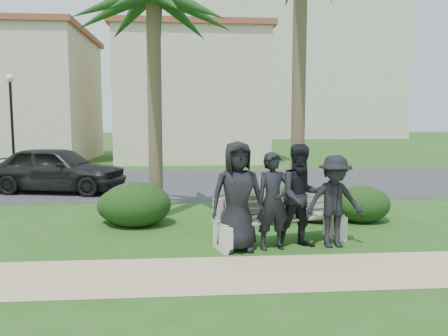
{
  "coord_description": "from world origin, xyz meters",
  "views": [
    {
      "loc": [
        -1.22,
        -8.02,
        2.25
      ],
      "look_at": [
        -0.49,
        1.0,
        1.27
      ],
      "focal_mm": 35.0,
      "sensor_mm": 36.0,
      "label": 1
    }
  ],
  "objects_px": {
    "street_lamp": "(11,105)",
    "car_a": "(57,169)",
    "man_c": "(302,196)",
    "park_bench": "(281,222)",
    "man_d": "(334,201)",
    "man_b": "(273,201)",
    "man_a": "(238,196)"
  },
  "relations": [
    {
      "from": "man_d",
      "to": "car_a",
      "type": "xyz_separation_m",
      "value": [
        -6.76,
        6.64,
        -0.09
      ]
    },
    {
      "from": "park_bench",
      "to": "man_a",
      "type": "distance_m",
      "value": 1.09
    },
    {
      "from": "park_bench",
      "to": "man_b",
      "type": "distance_m",
      "value": 0.62
    },
    {
      "from": "park_bench",
      "to": "man_c",
      "type": "xyz_separation_m",
      "value": [
        0.3,
        -0.27,
        0.53
      ]
    },
    {
      "from": "man_c",
      "to": "car_a",
      "type": "height_order",
      "value": "man_c"
    },
    {
      "from": "man_c",
      "to": "man_d",
      "type": "xyz_separation_m",
      "value": [
        0.59,
        -0.03,
        -0.1
      ]
    },
    {
      "from": "man_a",
      "to": "park_bench",
      "type": "bearing_deg",
      "value": 15.67
    },
    {
      "from": "man_b",
      "to": "man_c",
      "type": "height_order",
      "value": "man_c"
    },
    {
      "from": "man_c",
      "to": "man_b",
      "type": "bearing_deg",
      "value": -179.73
    },
    {
      "from": "man_b",
      "to": "man_d",
      "type": "xyz_separation_m",
      "value": [
        1.11,
        0.04,
        -0.03
      ]
    },
    {
      "from": "park_bench",
      "to": "man_d",
      "type": "xyz_separation_m",
      "value": [
        0.89,
        -0.3,
        0.43
      ]
    },
    {
      "from": "street_lamp",
      "to": "man_b",
      "type": "distance_m",
      "value": 15.76
    },
    {
      "from": "park_bench",
      "to": "car_a",
      "type": "distance_m",
      "value": 8.65
    },
    {
      "from": "man_a",
      "to": "man_b",
      "type": "height_order",
      "value": "man_a"
    },
    {
      "from": "street_lamp",
      "to": "car_a",
      "type": "bearing_deg",
      "value": -58.72
    },
    {
      "from": "man_a",
      "to": "man_c",
      "type": "relative_size",
      "value": 1.04
    },
    {
      "from": "street_lamp",
      "to": "park_bench",
      "type": "height_order",
      "value": "street_lamp"
    },
    {
      "from": "man_b",
      "to": "man_c",
      "type": "bearing_deg",
      "value": -3.29
    },
    {
      "from": "man_c",
      "to": "park_bench",
      "type": "bearing_deg",
      "value": 130.59
    },
    {
      "from": "man_c",
      "to": "car_a",
      "type": "relative_size",
      "value": 0.43
    },
    {
      "from": "man_c",
      "to": "man_d",
      "type": "distance_m",
      "value": 0.6
    },
    {
      "from": "man_a",
      "to": "man_d",
      "type": "distance_m",
      "value": 1.75
    },
    {
      "from": "man_d",
      "to": "man_b",
      "type": "bearing_deg",
      "value": 177.96
    },
    {
      "from": "man_b",
      "to": "car_a",
      "type": "distance_m",
      "value": 8.75
    },
    {
      "from": "street_lamp",
      "to": "man_c",
      "type": "xyz_separation_m",
      "value": [
        9.76,
        -12.53,
        -2.02
      ]
    },
    {
      "from": "man_d",
      "to": "man_c",
      "type": "bearing_deg",
      "value": 173.12
    },
    {
      "from": "man_b",
      "to": "man_d",
      "type": "relative_size",
      "value": 1.04
    },
    {
      "from": "park_bench",
      "to": "man_b",
      "type": "height_order",
      "value": "man_b"
    },
    {
      "from": "street_lamp",
      "to": "man_c",
      "type": "bearing_deg",
      "value": -52.07
    },
    {
      "from": "street_lamp",
      "to": "man_d",
      "type": "height_order",
      "value": "street_lamp"
    },
    {
      "from": "man_d",
      "to": "man_a",
      "type": "bearing_deg",
      "value": 178.11
    },
    {
      "from": "man_c",
      "to": "street_lamp",
      "type": "bearing_deg",
      "value": 120.47
    }
  ]
}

